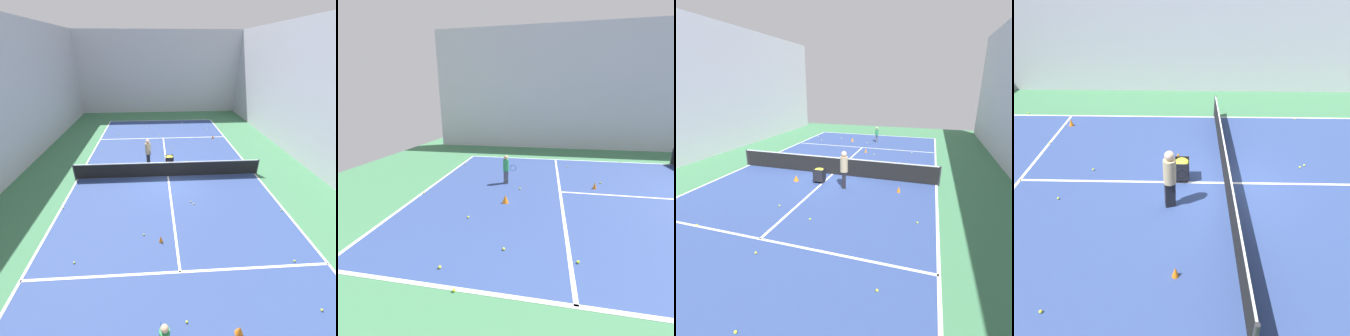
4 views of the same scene
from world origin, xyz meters
TOP-DOWN VIEW (x-y plane):
  - ground_plane at (0.00, 0.00)m, footprint 35.99×35.99m
  - court_playing_area at (0.00, 0.00)m, footprint 10.95×24.49m
  - line_baseline_far at (0.00, 12.25)m, footprint 10.95×0.10m
  - line_sideline_left at (-5.48, 0.00)m, footprint 0.10×24.49m
  - line_sideline_right at (5.48, 0.00)m, footprint 0.10×24.49m
  - line_service_near at (0.00, -6.73)m, footprint 10.95×0.10m
  - line_service_far at (0.00, 6.73)m, footprint 10.95×0.10m
  - line_centre_service at (0.00, 0.00)m, footprint 0.10×13.47m
  - hall_enclosure_far at (0.00, 16.07)m, footprint 18.45×0.15m
  - tennis_net at (0.00, 0.00)m, footprint 11.25×0.10m
  - coach_at_net at (-1.22, 1.69)m, footprint 0.45×0.70m
  - ball_cart at (0.18, 1.39)m, footprint 0.52×0.47m
  - training_cone_0 at (1.43, 1.56)m, footprint 0.27×0.27m
  - training_cone_1 at (-3.80, 1.44)m, footprint 0.17×0.17m
  - training_cone_2 at (1.41, -8.77)m, footprint 0.23×0.23m
  - training_cone_3 at (-0.63, -5.27)m, footprint 0.16×0.16m
  - training_cone_4 at (4.34, 6.38)m, footprint 0.20×0.20m
  - tennis_ball_0 at (5.67, 8.88)m, footprint 0.07×0.07m
  - tennis_ball_3 at (1.00, -2.70)m, footprint 0.07×0.07m
  - tennis_ball_4 at (-4.79, 4.13)m, footprint 0.07×0.07m
  - tennis_ball_5 at (4.29, -6.56)m, footprint 0.07×0.07m
  - tennis_ball_6 at (-0.34, 7.43)m, footprint 0.07×0.07m
  - tennis_ball_7 at (4.91, 12.74)m, footprint 0.07×0.07m
  - tennis_ball_8 at (2.16, 10.95)m, footprint 0.07×0.07m
  - tennis_ball_9 at (0.66, 4.46)m, footprint 0.07×0.07m
  - tennis_ball_10 at (4.45, 9.07)m, footprint 0.07×0.07m
  - tennis_ball_12 at (-1.34, -4.87)m, footprint 0.07×0.07m
  - tennis_ball_13 at (2.62, 6.72)m, footprint 0.07×0.07m
  - tennis_ball_14 at (-5.37, -2.80)m, footprint 0.07×0.07m
  - tennis_ball_15 at (5.29, -3.67)m, footprint 0.07×0.07m
  - tennis_ball_17 at (-4.04, 7.79)m, footprint 0.07×0.07m
  - tennis_ball_18 at (0.01, -8.40)m, footprint 0.07×0.07m
  - tennis_ball_19 at (-3.85, -6.12)m, footprint 0.07×0.07m
  - tennis_ball_21 at (1.13, -2.89)m, footprint 0.07×0.07m
  - tennis_ball_22 at (4.12, -8.33)m, footprint 0.07×0.07m
  - tennis_ball_23 at (-1.01, 5.10)m, footprint 0.07×0.07m
  - tennis_ball_24 at (2.60, 8.98)m, footprint 0.07×0.07m
  - tennis_ball_25 at (-1.55, 9.77)m, footprint 0.07×0.07m

SIDE VIEW (x-z plane):
  - ground_plane at x=0.00m, z-range 0.00..0.00m
  - court_playing_area at x=0.00m, z-range 0.00..0.00m
  - line_baseline_far at x=0.00m, z-range 0.00..0.01m
  - line_sideline_left at x=-5.48m, z-range 0.00..0.01m
  - line_sideline_right at x=5.48m, z-range 0.00..0.01m
  - line_service_near at x=0.00m, z-range 0.00..0.01m
  - line_service_far at x=0.00m, z-range 0.00..0.01m
  - line_centre_service at x=0.00m, z-range 0.00..0.01m
  - tennis_ball_0 at x=5.67m, z-range 0.00..0.07m
  - tennis_ball_3 at x=1.00m, z-range 0.00..0.07m
  - tennis_ball_4 at x=-4.79m, z-range 0.00..0.07m
  - tennis_ball_5 at x=4.29m, z-range 0.00..0.07m
  - tennis_ball_6 at x=-0.34m, z-range 0.00..0.07m
  - tennis_ball_7 at x=4.91m, z-range 0.00..0.07m
  - tennis_ball_8 at x=2.16m, z-range 0.00..0.07m
  - tennis_ball_9 at x=0.66m, z-range 0.00..0.07m
  - tennis_ball_10 at x=4.45m, z-range 0.00..0.07m
  - tennis_ball_12 at x=-1.34m, z-range 0.00..0.07m
  - tennis_ball_13 at x=2.62m, z-range 0.00..0.07m
  - tennis_ball_14 at x=-5.37m, z-range 0.00..0.07m
  - tennis_ball_15 at x=5.29m, z-range 0.00..0.07m
  - tennis_ball_17 at x=-4.04m, z-range 0.00..0.07m
  - tennis_ball_18 at x=0.01m, z-range 0.00..0.07m
  - tennis_ball_19 at x=-3.85m, z-range 0.00..0.07m
  - tennis_ball_21 at x=1.13m, z-range 0.00..0.07m
  - tennis_ball_22 at x=4.12m, z-range 0.00..0.07m
  - tennis_ball_23 at x=-1.01m, z-range 0.00..0.07m
  - tennis_ball_24 at x=2.60m, z-range 0.00..0.07m
  - tennis_ball_25 at x=-1.55m, z-range 0.00..0.07m
  - training_cone_1 at x=-3.80m, z-range 0.00..0.28m
  - training_cone_0 at x=1.43m, z-range 0.00..0.29m
  - training_cone_3 at x=-0.63m, z-range 0.00..0.31m
  - training_cone_2 at x=1.41m, z-range 0.00..0.31m
  - training_cone_4 at x=4.34m, z-range 0.00..0.32m
  - tennis_net at x=0.00m, z-range 0.02..1.01m
  - ball_cart at x=0.18m, z-range 0.14..0.90m
  - coach_at_net at x=-1.22m, z-range 0.13..1.95m
  - hall_enclosure_far at x=0.00m, z-range 0.00..8.84m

